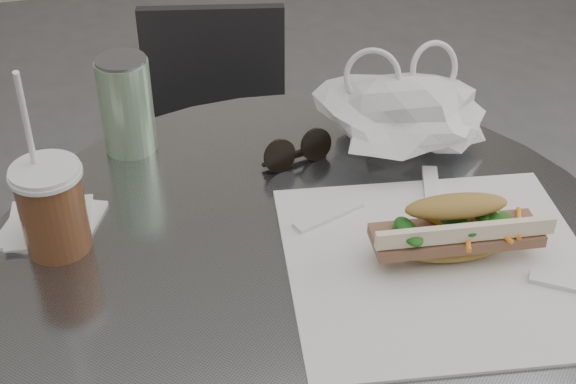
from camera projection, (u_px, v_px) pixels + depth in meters
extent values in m
cylinder|color=slate|center=(310.00, 261.00, 0.92)|extent=(0.76, 0.76, 0.02)
cylinder|color=#2B2B2D|center=(225.00, 323.00, 1.85)|extent=(0.33, 0.33, 0.02)
cylinder|color=#2B2B2D|center=(221.00, 253.00, 1.72)|extent=(0.06, 0.06, 0.44)
cylinder|color=#2B2B2D|center=(215.00, 167.00, 1.60)|extent=(0.37, 0.37, 0.02)
cube|color=#2B2B2D|center=(214.00, 65.00, 1.66)|extent=(0.29, 0.09, 0.25)
cube|color=white|center=(439.00, 264.00, 0.89)|extent=(0.38, 0.37, 0.00)
ellipsoid|color=#AF8F42|center=(454.00, 248.00, 0.89)|extent=(0.24, 0.11, 0.02)
cube|color=brown|center=(456.00, 235.00, 0.88)|extent=(0.19, 0.08, 0.01)
ellipsoid|color=#AF8F42|center=(455.00, 211.00, 0.88)|extent=(0.24, 0.11, 0.04)
cylinder|color=brown|center=(53.00, 212.00, 0.89)|extent=(0.07, 0.07, 0.10)
cylinder|color=silver|center=(45.00, 172.00, 0.86)|extent=(0.08, 0.08, 0.01)
cylinder|color=white|center=(30.00, 141.00, 0.84)|extent=(0.01, 0.05, 0.18)
cylinder|color=black|center=(280.00, 156.00, 1.04)|extent=(0.05, 0.03, 0.05)
cylinder|color=black|center=(316.00, 145.00, 1.06)|extent=(0.05, 0.03, 0.05)
cube|color=black|center=(298.00, 154.00, 1.05)|extent=(0.02, 0.01, 0.00)
cube|color=white|center=(51.00, 225.00, 0.95)|extent=(0.14, 0.14, 0.01)
cube|color=white|center=(50.00, 222.00, 0.95)|extent=(0.11, 0.11, 0.00)
cylinder|color=#61A767|center=(127.00, 106.00, 1.06)|extent=(0.07, 0.07, 0.13)
cylinder|color=slate|center=(120.00, 60.00, 1.02)|extent=(0.07, 0.07, 0.00)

